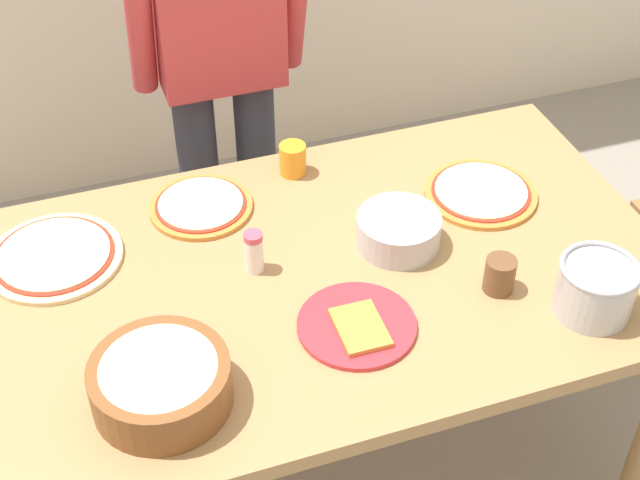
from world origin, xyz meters
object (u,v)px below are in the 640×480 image
object	(u,v)px
pizza_cooked_on_tray	(201,206)
plate_with_slice	(359,325)
person_cook	(219,51)
salt_shaker	(254,252)
cup_orange	(293,159)
cup_small_brown	(500,275)
steel_pot	(595,288)
dining_table	(327,298)
pizza_raw_on_board	(54,256)
pizza_second_cooked	(481,193)
mixing_bowl_steel	(398,231)
popcorn_bowl	(160,380)

from	to	relation	value
pizza_cooked_on_tray	plate_with_slice	bearing A→B (deg)	-66.15
person_cook	salt_shaker	bearing A→B (deg)	-98.52
cup_orange	plate_with_slice	bearing A→B (deg)	-93.62
pizza_cooked_on_tray	cup_small_brown	xyz separation A→B (m)	(0.57, -0.50, 0.03)
steel_pot	person_cook	bearing A→B (deg)	117.59
dining_table	person_cook	bearing A→B (deg)	93.94
pizza_raw_on_board	pizza_second_cooked	world-z (taller)	same
steel_pot	cup_orange	bearing A→B (deg)	123.76
pizza_raw_on_board	pizza_cooked_on_tray	size ratio (longest dim) A/B	1.23
salt_shaker	plate_with_slice	bearing A→B (deg)	-57.78
person_cook	mixing_bowl_steel	size ratio (longest dim) A/B	8.10
pizza_cooked_on_tray	cup_orange	xyz separation A→B (m)	(0.26, 0.07, 0.03)
person_cook	cup_small_brown	size ratio (longest dim) A/B	19.06
cup_orange	salt_shaker	size ratio (longest dim) A/B	0.80
pizza_second_cooked	cup_orange	world-z (taller)	cup_orange
person_cook	popcorn_bowl	xyz separation A→B (m)	(-0.38, -1.01, -0.12)
person_cook	popcorn_bowl	distance (m)	1.09
pizza_cooked_on_tray	cup_orange	world-z (taller)	cup_orange
pizza_raw_on_board	salt_shaker	distance (m)	0.47
dining_table	pizza_cooked_on_tray	size ratio (longest dim) A/B	6.20
person_cook	pizza_cooked_on_tray	xyz separation A→B (m)	(-0.17, -0.44, -0.17)
pizza_cooked_on_tray	cup_small_brown	size ratio (longest dim) A/B	3.04
pizza_second_cooked	popcorn_bowl	distance (m)	0.98
pizza_second_cooked	plate_with_slice	xyz separation A→B (m)	(-0.46, -0.33, -0.00)
dining_table	pizza_second_cooked	distance (m)	0.49
pizza_cooked_on_tray	plate_with_slice	distance (m)	0.56
salt_shaker	pizza_raw_on_board	bearing A→B (deg)	157.04
plate_with_slice	mixing_bowl_steel	world-z (taller)	mixing_bowl_steel
pizza_second_cooked	salt_shaker	size ratio (longest dim) A/B	2.69
pizza_raw_on_board	pizza_second_cooked	distance (m)	1.06
person_cook	cup_orange	world-z (taller)	person_cook
plate_with_slice	cup_small_brown	world-z (taller)	cup_small_brown
popcorn_bowl	mixing_bowl_steel	distance (m)	0.69
steel_pot	mixing_bowl_steel	bearing A→B (deg)	132.59
pizza_cooked_on_tray	pizza_second_cooked	world-z (taller)	same
plate_with_slice	steel_pot	world-z (taller)	steel_pot
steel_pot	cup_small_brown	distance (m)	0.21
cup_orange	person_cook	bearing A→B (deg)	103.99
dining_table	plate_with_slice	world-z (taller)	plate_with_slice
pizza_raw_on_board	cup_small_brown	bearing A→B (deg)	-24.47
pizza_cooked_on_tray	plate_with_slice	world-z (taller)	plate_with_slice
mixing_bowl_steel	pizza_raw_on_board	bearing A→B (deg)	165.07
pizza_raw_on_board	pizza_second_cooked	xyz separation A→B (m)	(1.05, -0.10, 0.00)
plate_with_slice	pizza_cooked_on_tray	bearing A→B (deg)	113.85
dining_table	person_cook	world-z (taller)	person_cook
cup_orange	cup_small_brown	xyz separation A→B (m)	(0.30, -0.57, 0.00)
person_cook	pizza_second_cooked	world-z (taller)	person_cook
plate_with_slice	mixing_bowl_steel	bearing A→B (deg)	50.94
plate_with_slice	cup_small_brown	bearing A→B (deg)	2.16
pizza_raw_on_board	steel_pot	distance (m)	1.23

